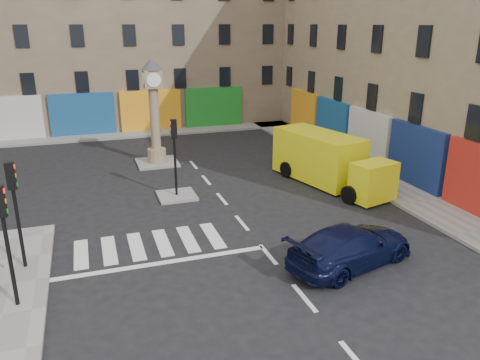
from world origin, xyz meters
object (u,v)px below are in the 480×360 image
traffic_light_left_near (4,228)px  traffic_light_left_far (14,199)px  clock_pillar (154,105)px  navy_sedan (351,246)px  traffic_light_island (174,145)px  yellow_van (327,160)px

traffic_light_left_near → traffic_light_left_far: same height
clock_pillar → navy_sedan: 15.50m
clock_pillar → navy_sedan: clock_pillar is taller
traffic_light_island → clock_pillar: clock_pillar is taller
navy_sedan → traffic_light_left_far: bearing=57.3°
traffic_light_left_near → yellow_van: size_ratio=0.50×
navy_sedan → yellow_van: size_ratio=0.67×
traffic_light_left_far → navy_sedan: size_ratio=0.75×
traffic_light_left_near → navy_sedan: traffic_light_left_near is taller
navy_sedan → yellow_van: 8.76m
clock_pillar → navy_sedan: (4.44, -14.58, -2.83)m
clock_pillar → yellow_van: 10.47m
traffic_light_left_near → yellow_van: 15.97m
traffic_light_left_far → navy_sedan: traffic_light_left_far is taller
traffic_light_left_far → traffic_light_island: traffic_light_left_far is taller
traffic_light_left_far → yellow_van: (14.16, 4.86, -1.34)m
traffic_light_island → yellow_van: traffic_light_island is taller
navy_sedan → yellow_van: (3.41, 8.05, 0.56)m
traffic_light_left_near → traffic_light_left_far: size_ratio=1.00×
traffic_light_left_far → traffic_light_left_near: bearing=-90.0°
navy_sedan → traffic_light_island: bearing=11.1°
clock_pillar → navy_sedan: size_ratio=1.23×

